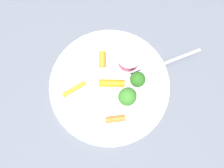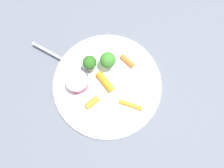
# 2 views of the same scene
# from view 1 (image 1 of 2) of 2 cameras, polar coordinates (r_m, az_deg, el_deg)

# --- Properties ---
(ground_plane) EXTENTS (2.40, 2.40, 0.00)m
(ground_plane) POSITION_cam_1_polar(r_m,az_deg,el_deg) (0.58, -0.56, -0.54)
(ground_plane) COLOR slate
(plate) EXTENTS (0.27, 0.27, 0.01)m
(plate) POSITION_cam_1_polar(r_m,az_deg,el_deg) (0.57, -0.56, -0.40)
(plate) COLOR white
(plate) RESTS_ON ground_plane
(sauce_cup) EXTENTS (0.05, 0.05, 0.03)m
(sauce_cup) POSITION_cam_1_polar(r_m,az_deg,el_deg) (0.57, 3.85, 5.61)
(sauce_cup) COLOR #90164B
(sauce_cup) RESTS_ON plate
(broccoli_floret_0) EXTENTS (0.03, 0.03, 0.05)m
(broccoli_floret_0) POSITION_cam_1_polar(r_m,az_deg,el_deg) (0.54, 5.77, 1.00)
(broccoli_floret_0) COLOR #9AB36F
(broccoli_floret_0) RESTS_ON plate
(broccoli_floret_1) EXTENTS (0.04, 0.04, 0.05)m
(broccoli_floret_1) POSITION_cam_1_polar(r_m,az_deg,el_deg) (0.53, 3.45, -2.90)
(broccoli_floret_1) COLOR #7DBC6B
(broccoli_floret_1) RESTS_ON plate
(carrot_stick_0) EXTENTS (0.04, 0.03, 0.01)m
(carrot_stick_0) POSITION_cam_1_polar(r_m,az_deg,el_deg) (0.55, 0.74, -7.89)
(carrot_stick_0) COLOR orange
(carrot_stick_0) RESTS_ON plate
(carrot_stick_1) EXTENTS (0.03, 0.04, 0.02)m
(carrot_stick_1) POSITION_cam_1_polar(r_m,az_deg,el_deg) (0.58, -2.20, 5.54)
(carrot_stick_1) COLOR orange
(carrot_stick_1) RESTS_ON plate
(carrot_stick_2) EXTENTS (0.06, 0.04, 0.02)m
(carrot_stick_2) POSITION_cam_1_polar(r_m,az_deg,el_deg) (0.56, -0.20, 0.35)
(carrot_stick_2) COLOR orange
(carrot_stick_2) RESTS_ON plate
(carrot_stick_3) EXTENTS (0.06, 0.01, 0.01)m
(carrot_stick_3) POSITION_cam_1_polar(r_m,az_deg,el_deg) (0.57, -8.53, -1.13)
(carrot_stick_3) COLOR orange
(carrot_stick_3) RESTS_ON plate
(fork) EXTENTS (0.18, 0.03, 0.00)m
(fork) POSITION_cam_1_polar(r_m,az_deg,el_deg) (0.59, 11.74, 4.52)
(fork) COLOR #B1ACC6
(fork) RESTS_ON plate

